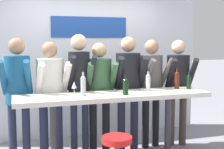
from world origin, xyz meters
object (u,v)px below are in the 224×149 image
Objects in this scene: person_far_left at (18,86)px; wine_bottle_1 at (83,85)px; tasting_table at (114,104)px; wine_bottle_0 at (177,79)px; person_left at (51,88)px; wine_bottle_2 at (126,86)px; person_center at (99,86)px; person_far_right at (178,81)px; wine_bottle_3 at (148,81)px; person_right at (151,81)px; person_center_right at (128,81)px; wine_bottle_4 at (189,81)px; wine_glass_0 at (74,85)px; person_center_left at (79,80)px.

person_far_left is 0.99m from wine_bottle_1.
tasting_table is 8.05× the size of wine_bottle_1.
person_far_left reaches higher than wine_bottle_0.
person_left reaches higher than wine_bottle_2.
person_center reaches higher than wine_bottle_0.
person_far_right is 0.81m from wine_bottle_3.
tasting_table is at bearing -39.40° from person_left.
person_center_right is at bearing 176.73° from person_right.
wine_bottle_2 is at bearing -143.14° from person_right.
wine_bottle_4 is (0.63, -0.05, -0.01)m from wine_bottle_3.
person_far_right is 5.92× the size of wine_bottle_3.
wine_bottle_0 is (1.81, -0.35, 0.10)m from person_left.
wine_bottle_4 is at bearing -20.05° from person_left.
person_far_left is 6.76× the size of wine_bottle_2.
person_far_left is at bearing 147.29° from wine_glass_0.
person_center_left reaches higher than person_right.
person_center_left is 0.54m from wine_bottle_1.
person_right is (0.80, 0.55, 0.21)m from tasting_table.
person_center is at bearing 143.91° from wine_bottle_3.
wine_glass_0 is (-1.33, -0.46, 0.05)m from person_right.
person_far_right is (2.03, 0.00, 0.02)m from person_left.
person_right reaches higher than wine_bottle_4.
wine_bottle_1 is at bearing -96.96° from person_center_left.
person_far_left is at bearing 144.26° from wine_bottle_1.
wine_bottle_0 is 1.07× the size of wine_bottle_3.
person_far_left is 6.01× the size of wine_bottle_3.
person_far_right is 1.82m from wine_glass_0.
person_center is at bearing 160.14° from wine_bottle_0.
wine_bottle_3 reaches higher than wine_bottle_2.
person_right reaches higher than tasting_table.
person_left is 0.96× the size of person_center_right.
person_center is 1.32m from wine_bottle_4.
tasting_table is 1.20m from wine_bottle_4.
wine_bottle_2 is at bearing -53.21° from person_center_left.
person_left is 1.39m from wine_bottle_3.
person_center is 0.70m from wine_bottle_2.
wine_bottle_2 is 1.07m from wine_bottle_4.
person_center is at bearing -175.87° from person_center_right.
person_center_right is 1.03× the size of person_right.
tasting_table is 0.57m from person_center.
person_center is at bearing 95.99° from tasting_table.
wine_bottle_0 is at bearing 146.67° from wine_bottle_4.
wine_bottle_3 is at bearing -128.19° from person_right.
person_left is 2.03m from person_far_right.
person_center_left is at bearing 163.68° from wine_bottle_4.
wine_bottle_0 is 1.55m from wine_glass_0.
person_far_left reaches higher than person_center.
wine_glass_0 is at bearing 178.76° from wine_bottle_4.
wine_bottle_4 is (1.05, 0.19, -0.00)m from wine_bottle_2.
tasting_table is 1.36m from person_far_right.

